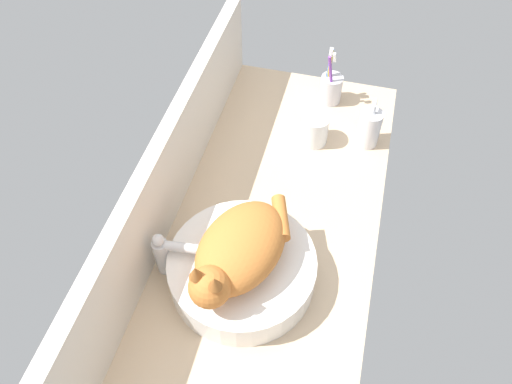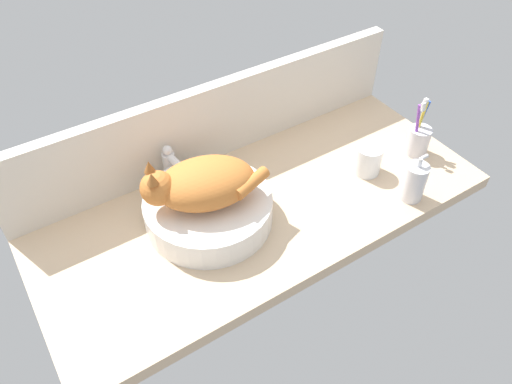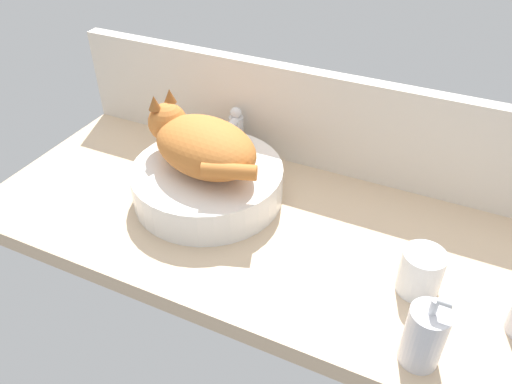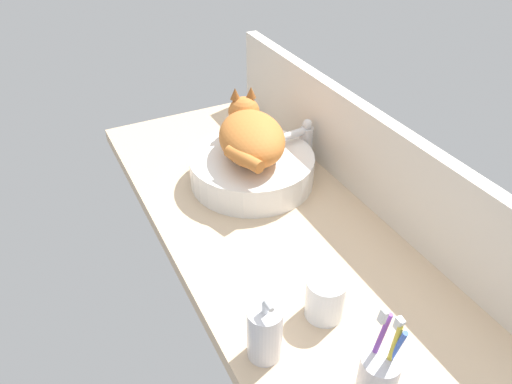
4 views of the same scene
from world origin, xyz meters
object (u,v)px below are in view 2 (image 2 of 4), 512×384
object	(u,v)px
sink_basin	(209,209)
soap_dispenser	(414,182)
faucet	(172,166)
water_glass	(368,161)
cat	(201,184)
toothbrush_cup	(418,139)

from	to	relation	value
sink_basin	soap_dispenser	xyz separation A→B (cm)	(51.45, -22.85, 1.75)
faucet	water_glass	size ratio (longest dim) A/B	1.53
cat	faucet	xyz separation A→B (cm)	(-0.62, 16.91, -6.44)
faucet	water_glass	bearing A→B (deg)	-26.54
faucet	water_glass	world-z (taller)	faucet
sink_basin	toothbrush_cup	distance (cm)	67.61
toothbrush_cup	faucet	bearing A→B (deg)	158.77
faucet	toothbrush_cup	bearing A→B (deg)	-21.23
soap_dispenser	faucet	bearing A→B (deg)	143.14
soap_dispenser	cat	bearing A→B (deg)	156.33
faucet	toothbrush_cup	size ratio (longest dim) A/B	0.73
cat	water_glass	distance (cm)	51.38
sink_basin	toothbrush_cup	bearing A→B (deg)	-8.13
cat	faucet	world-z (taller)	cat
sink_basin	faucet	size ratio (longest dim) A/B	2.47
cat	toothbrush_cup	distance (cm)	69.51
soap_dispenser	water_glass	xyz separation A→B (cm)	(-3.04, 14.89, -1.81)
cat	water_glass	world-z (taller)	cat
cat	faucet	size ratio (longest dim) A/B	2.26
cat	water_glass	size ratio (longest dim) A/B	3.46
sink_basin	toothbrush_cup	size ratio (longest dim) A/B	1.80
soap_dispenser	toothbrush_cup	xyz separation A→B (cm)	(15.47, 13.29, -0.69)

